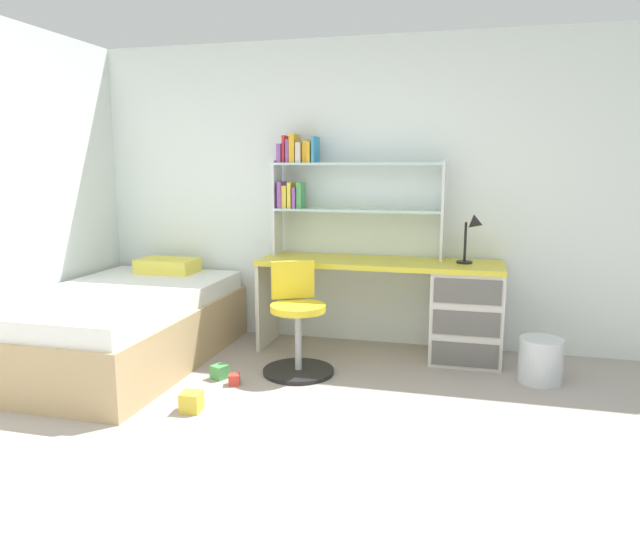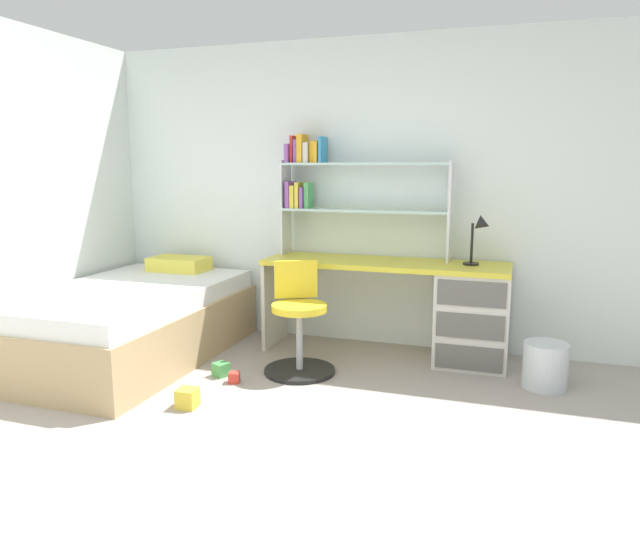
{
  "view_description": "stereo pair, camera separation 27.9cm",
  "coord_description": "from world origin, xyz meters",
  "px_view_note": "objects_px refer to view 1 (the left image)",
  "views": [
    {
      "loc": [
        0.81,
        -2.25,
        1.5
      ],
      "look_at": [
        -0.2,
        1.62,
        0.78
      ],
      "focal_mm": 33.13,
      "sensor_mm": 36.0,
      "label": 1
    },
    {
      "loc": [
        1.07,
        -2.17,
        1.5
      ],
      "look_at": [
        -0.2,
        1.62,
        0.78
      ],
      "focal_mm": 33.13,
      "sensor_mm": 36.0,
      "label": 2
    }
  ],
  "objects_px": {
    "bookshelf_hutch": "(331,184)",
    "waste_bin": "(541,360)",
    "toy_block_yellow_2": "(191,402)",
    "desk_lamp": "(474,231)",
    "toy_block_green_0": "(219,372)",
    "bed_platform": "(121,326)",
    "desk": "(443,306)",
    "swivel_chair": "(297,330)",
    "toy_block_red_1": "(234,380)"
  },
  "relations": [
    {
      "from": "desk_lamp",
      "to": "toy_block_yellow_2",
      "type": "height_order",
      "value": "desk_lamp"
    },
    {
      "from": "desk_lamp",
      "to": "toy_block_red_1",
      "type": "distance_m",
      "value": 2.08
    },
    {
      "from": "desk",
      "to": "bookshelf_hutch",
      "type": "height_order",
      "value": "bookshelf_hutch"
    },
    {
      "from": "bookshelf_hutch",
      "to": "toy_block_green_0",
      "type": "height_order",
      "value": "bookshelf_hutch"
    },
    {
      "from": "desk_lamp",
      "to": "toy_block_green_0",
      "type": "distance_m",
      "value": 2.15
    },
    {
      "from": "desk_lamp",
      "to": "bed_platform",
      "type": "height_order",
      "value": "desk_lamp"
    },
    {
      "from": "bed_platform",
      "to": "toy_block_red_1",
      "type": "distance_m",
      "value": 1.08
    },
    {
      "from": "waste_bin",
      "to": "toy_block_green_0",
      "type": "distance_m",
      "value": 2.26
    },
    {
      "from": "toy_block_green_0",
      "to": "toy_block_yellow_2",
      "type": "bearing_deg",
      "value": -83.24
    },
    {
      "from": "desk",
      "to": "toy_block_red_1",
      "type": "relative_size",
      "value": 25.58
    },
    {
      "from": "bed_platform",
      "to": "desk",
      "type": "bearing_deg",
      "value": 16.89
    },
    {
      "from": "desk_lamp",
      "to": "swivel_chair",
      "type": "distance_m",
      "value": 1.52
    },
    {
      "from": "bookshelf_hutch",
      "to": "waste_bin",
      "type": "xyz_separation_m",
      "value": [
        1.64,
        -0.53,
        -1.19
      ]
    },
    {
      "from": "toy_block_green_0",
      "to": "toy_block_red_1",
      "type": "height_order",
      "value": "toy_block_green_0"
    },
    {
      "from": "bookshelf_hutch",
      "to": "toy_block_green_0",
      "type": "xyz_separation_m",
      "value": [
        -0.56,
        -1.03,
        -1.3
      ]
    },
    {
      "from": "swivel_chair",
      "to": "toy_block_green_0",
      "type": "xyz_separation_m",
      "value": [
        -0.5,
        -0.27,
        -0.27
      ]
    },
    {
      "from": "waste_bin",
      "to": "toy_block_red_1",
      "type": "height_order",
      "value": "waste_bin"
    },
    {
      "from": "desk_lamp",
      "to": "swivel_chair",
      "type": "bearing_deg",
      "value": -153.4
    },
    {
      "from": "waste_bin",
      "to": "toy_block_yellow_2",
      "type": "distance_m",
      "value": 2.39
    },
    {
      "from": "desk",
      "to": "desk_lamp",
      "type": "distance_m",
      "value": 0.63
    },
    {
      "from": "bed_platform",
      "to": "waste_bin",
      "type": "relative_size",
      "value": 6.42
    },
    {
      "from": "bed_platform",
      "to": "waste_bin",
      "type": "height_order",
      "value": "bed_platform"
    },
    {
      "from": "bookshelf_hutch",
      "to": "toy_block_green_0",
      "type": "relative_size",
      "value": 14.25
    },
    {
      "from": "bookshelf_hutch",
      "to": "desk_lamp",
      "type": "bearing_deg",
      "value": -7.52
    },
    {
      "from": "desk",
      "to": "desk_lamp",
      "type": "relative_size",
      "value": 5.0
    },
    {
      "from": "toy_block_yellow_2",
      "to": "waste_bin",
      "type": "bearing_deg",
      "value": 26.65
    },
    {
      "from": "desk",
      "to": "toy_block_red_1",
      "type": "height_order",
      "value": "desk"
    },
    {
      "from": "bed_platform",
      "to": "toy_block_red_1",
      "type": "bearing_deg",
      "value": -13.22
    },
    {
      "from": "bookshelf_hutch",
      "to": "bed_platform",
      "type": "bearing_deg",
      "value": -148.51
    },
    {
      "from": "waste_bin",
      "to": "toy_block_yellow_2",
      "type": "bearing_deg",
      "value": -153.35
    },
    {
      "from": "toy_block_red_1",
      "to": "waste_bin",
      "type": "bearing_deg",
      "value": 16.09
    },
    {
      "from": "toy_block_red_1",
      "to": "toy_block_green_0",
      "type": "bearing_deg",
      "value": 149.48
    },
    {
      "from": "swivel_chair",
      "to": "toy_block_green_0",
      "type": "height_order",
      "value": "swivel_chair"
    },
    {
      "from": "desk_lamp",
      "to": "toy_block_green_0",
      "type": "xyz_separation_m",
      "value": [
        -1.71,
        -0.88,
        -0.96
      ]
    },
    {
      "from": "desk",
      "to": "bookshelf_hutch",
      "type": "xyz_separation_m",
      "value": [
        -0.94,
        0.16,
        0.92
      ]
    },
    {
      "from": "swivel_chair",
      "to": "waste_bin",
      "type": "height_order",
      "value": "swivel_chair"
    },
    {
      "from": "waste_bin",
      "to": "toy_block_green_0",
      "type": "height_order",
      "value": "waste_bin"
    },
    {
      "from": "desk",
      "to": "bed_platform",
      "type": "relative_size",
      "value": 0.95
    },
    {
      "from": "waste_bin",
      "to": "desk_lamp",
      "type": "bearing_deg",
      "value": 142.27
    },
    {
      "from": "desk_lamp",
      "to": "waste_bin",
      "type": "relative_size",
      "value": 1.22
    },
    {
      "from": "waste_bin",
      "to": "toy_block_green_0",
      "type": "bearing_deg",
      "value": -167.13
    },
    {
      "from": "desk",
      "to": "desk_lamp",
      "type": "bearing_deg",
      "value": 1.91
    },
    {
      "from": "toy_block_yellow_2",
      "to": "toy_block_green_0",
      "type": "bearing_deg",
      "value": 96.76
    },
    {
      "from": "bed_platform",
      "to": "toy_block_yellow_2",
      "type": "distance_m",
      "value": 1.21
    },
    {
      "from": "desk_lamp",
      "to": "toy_block_red_1",
      "type": "height_order",
      "value": "desk_lamp"
    },
    {
      "from": "bookshelf_hutch",
      "to": "bed_platform",
      "type": "relative_size",
      "value": 0.69
    },
    {
      "from": "desk",
      "to": "toy_block_green_0",
      "type": "height_order",
      "value": "desk"
    },
    {
      "from": "bed_platform",
      "to": "waste_bin",
      "type": "xyz_separation_m",
      "value": [
        3.08,
        0.35,
        -0.13
      ]
    },
    {
      "from": "desk",
      "to": "toy_block_yellow_2",
      "type": "height_order",
      "value": "desk"
    },
    {
      "from": "swivel_chair",
      "to": "bed_platform",
      "type": "xyz_separation_m",
      "value": [
        -1.37,
        -0.12,
        -0.03
      ]
    }
  ]
}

